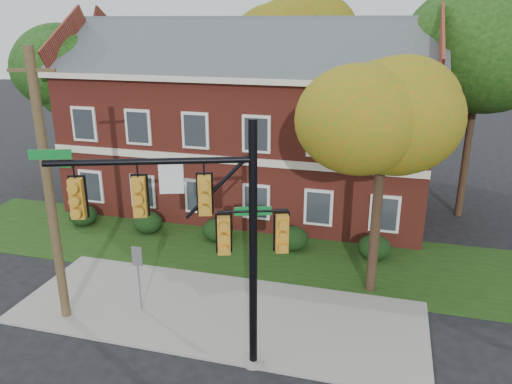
% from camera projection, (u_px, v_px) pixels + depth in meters
% --- Properties ---
extents(ground, '(120.00, 120.00, 0.00)m').
position_uv_depth(ground, '(207.00, 330.00, 16.31)').
color(ground, black).
rests_on(ground, ground).
extents(sidewalk, '(14.00, 5.00, 0.08)m').
position_uv_depth(sidewalk, '(218.00, 312.00, 17.21)').
color(sidewalk, gray).
rests_on(sidewalk, ground).
extents(grass_strip, '(30.00, 6.00, 0.04)m').
position_uv_depth(grass_strip, '(256.00, 252.00, 21.78)').
color(grass_strip, '#193811').
rests_on(grass_strip, ground).
extents(apartment_building, '(18.80, 8.80, 9.74)m').
position_uv_depth(apartment_building, '(249.00, 113.00, 26.08)').
color(apartment_building, maroon).
rests_on(apartment_building, ground).
extents(hedge_far_left, '(1.40, 1.26, 1.05)m').
position_uv_depth(hedge_far_left, '(83.00, 215.00, 24.48)').
color(hedge_far_left, black).
rests_on(hedge_far_left, ground).
extents(hedge_left, '(1.40, 1.26, 1.05)m').
position_uv_depth(hedge_left, '(148.00, 222.00, 23.62)').
color(hedge_left, black).
rests_on(hedge_left, ground).
extents(hedge_center, '(1.40, 1.26, 1.05)m').
position_uv_depth(hedge_center, '(217.00, 230.00, 22.75)').
color(hedge_center, black).
rests_on(hedge_center, ground).
extents(hedge_right, '(1.40, 1.26, 1.05)m').
position_uv_depth(hedge_right, '(293.00, 238.00, 21.88)').
color(hedge_right, black).
rests_on(hedge_right, ground).
extents(hedge_far_right, '(1.40, 1.26, 1.05)m').
position_uv_depth(hedge_far_right, '(374.00, 247.00, 21.01)').
color(hedge_far_right, black).
rests_on(hedge_far_right, ground).
extents(tree_near_right, '(4.50, 4.25, 8.58)m').
position_uv_depth(tree_near_right, '(392.00, 114.00, 16.36)').
color(tree_near_right, black).
rests_on(tree_near_right, ground).
extents(tree_left_rear, '(5.40, 5.10, 8.88)m').
position_uv_depth(tree_left_rear, '(70.00, 77.00, 26.93)').
color(tree_left_rear, black).
rests_on(tree_left_rear, ground).
extents(tree_right_rear, '(6.30, 5.95, 10.62)m').
position_uv_depth(tree_right_rear, '(489.00, 54.00, 23.03)').
color(tree_right_rear, black).
rests_on(tree_right_rear, ground).
extents(tree_far_rear, '(6.84, 6.46, 11.52)m').
position_uv_depth(tree_far_rear, '(303.00, 33.00, 31.65)').
color(tree_far_rear, black).
rests_on(tree_far_rear, ground).
extents(traffic_signal, '(6.20, 2.34, 7.28)m').
position_uv_depth(traffic_signal, '(204.00, 224.00, 13.11)').
color(traffic_signal, gray).
rests_on(traffic_signal, ground).
extents(utility_pole, '(1.36, 0.47, 8.92)m').
position_uv_depth(utility_pole, '(49.00, 192.00, 15.55)').
color(utility_pole, '#493722').
rests_on(utility_pole, ground).
extents(sign_post, '(0.36, 0.07, 2.45)m').
position_uv_depth(sign_post, '(138.00, 268.00, 16.82)').
color(sign_post, slate).
rests_on(sign_post, ground).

